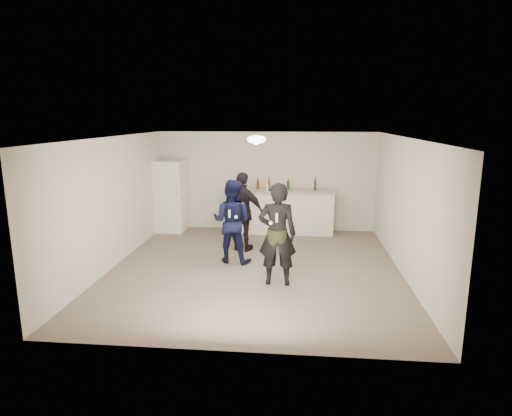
# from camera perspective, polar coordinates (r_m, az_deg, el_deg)

# --- Properties ---
(floor) EXTENTS (6.00, 6.00, 0.00)m
(floor) POSITION_cam_1_polar(r_m,az_deg,el_deg) (8.33, -0.13, -8.05)
(floor) COLOR #6B5B4C
(floor) RESTS_ON ground
(ceiling) EXTENTS (6.00, 6.00, 0.00)m
(ceiling) POSITION_cam_1_polar(r_m,az_deg,el_deg) (7.83, -0.14, 9.40)
(ceiling) COLOR silver
(ceiling) RESTS_ON wall_back
(wall_back) EXTENTS (6.00, 0.00, 6.00)m
(wall_back) POSITION_cam_1_polar(r_m,az_deg,el_deg) (10.93, 1.42, 3.57)
(wall_back) COLOR beige
(wall_back) RESTS_ON floor
(wall_front) EXTENTS (6.00, 0.00, 6.00)m
(wall_front) POSITION_cam_1_polar(r_m,az_deg,el_deg) (5.11, -3.48, -6.39)
(wall_front) COLOR beige
(wall_front) RESTS_ON floor
(wall_left) EXTENTS (0.00, 6.00, 6.00)m
(wall_left) POSITION_cam_1_polar(r_m,az_deg,el_deg) (8.69, -18.49, 0.74)
(wall_left) COLOR beige
(wall_left) RESTS_ON floor
(wall_right) EXTENTS (0.00, 6.00, 6.00)m
(wall_right) POSITION_cam_1_polar(r_m,az_deg,el_deg) (8.19, 19.38, 0.01)
(wall_right) COLOR beige
(wall_right) RESTS_ON floor
(counter) EXTENTS (2.60, 0.56, 1.05)m
(counter) POSITION_cam_1_polar(r_m,az_deg,el_deg) (10.72, 3.28, -0.56)
(counter) COLOR white
(counter) RESTS_ON floor
(counter_top) EXTENTS (2.68, 0.64, 0.04)m
(counter_top) POSITION_cam_1_polar(r_m,az_deg,el_deg) (10.61, 3.31, 2.31)
(counter_top) COLOR #BBA991
(counter_top) RESTS_ON counter
(fridge) EXTENTS (0.70, 0.70, 1.80)m
(fridge) POSITION_cam_1_polar(r_m,az_deg,el_deg) (11.04, -11.33, 1.58)
(fridge) COLOR white
(fridge) RESTS_ON floor
(fridge_handle) EXTENTS (0.02, 0.02, 0.60)m
(fridge_handle) POSITION_cam_1_polar(r_m,az_deg,el_deg) (10.54, -10.54, 3.33)
(fridge_handle) COLOR silver
(fridge_handle) RESTS_ON fridge
(ceiling_dome) EXTENTS (0.36, 0.36, 0.16)m
(ceiling_dome) POSITION_cam_1_polar(r_m,az_deg,el_deg) (8.13, 0.07, 9.14)
(ceiling_dome) COLOR white
(ceiling_dome) RESTS_ON ceiling
(shaker) EXTENTS (0.08, 0.08, 0.17)m
(shaker) POSITION_cam_1_polar(r_m,az_deg,el_deg) (10.74, 0.09, 3.02)
(shaker) COLOR silver
(shaker) RESTS_ON counter_top
(man) EXTENTS (0.92, 0.78, 1.67)m
(man) POSITION_cam_1_polar(r_m,az_deg,el_deg) (8.50, -3.24, -1.77)
(man) COLOR #101745
(man) RESTS_ON floor
(woman) EXTENTS (0.67, 0.45, 1.80)m
(woman) POSITION_cam_1_polar(r_m,az_deg,el_deg) (7.33, 2.86, -3.51)
(woman) COLOR black
(woman) RESTS_ON floor
(camo_shorts) EXTENTS (0.34, 0.34, 0.28)m
(camo_shorts) POSITION_cam_1_polar(r_m,az_deg,el_deg) (7.34, 2.85, -3.87)
(camo_shorts) COLOR #313819
(camo_shorts) RESTS_ON woman
(spectator) EXTENTS (1.09, 0.75, 1.72)m
(spectator) POSITION_cam_1_polar(r_m,az_deg,el_deg) (9.20, -1.77, -0.53)
(spectator) COLOR black
(spectator) RESTS_ON floor
(remote_man) EXTENTS (0.04, 0.04, 0.15)m
(remote_man) POSITION_cam_1_polar(r_m,az_deg,el_deg) (8.18, -3.55, -0.77)
(remote_man) COLOR white
(remote_man) RESTS_ON man
(nunchuk_man) EXTENTS (0.07, 0.07, 0.07)m
(nunchuk_man) POSITION_cam_1_polar(r_m,az_deg,el_deg) (8.21, -2.68, -1.22)
(nunchuk_man) COLOR white
(nunchuk_man) RESTS_ON man
(remote_woman) EXTENTS (0.04, 0.04, 0.15)m
(remote_woman) POSITION_cam_1_polar(r_m,az_deg,el_deg) (7.00, 2.79, -1.29)
(remote_woman) COLOR silver
(remote_woman) RESTS_ON woman
(nunchuk_woman) EXTENTS (0.07, 0.07, 0.07)m
(nunchuk_woman) POSITION_cam_1_polar(r_m,az_deg,el_deg) (7.06, 1.98, -2.00)
(nunchuk_woman) COLOR white
(nunchuk_woman) RESTS_ON woman
(bottle_cluster) EXTENTS (1.48, 0.29, 0.25)m
(bottle_cluster) POSITION_cam_1_polar(r_m,az_deg,el_deg) (10.62, 2.94, 3.03)
(bottle_cluster) COLOR #134314
(bottle_cluster) RESTS_ON counter_top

